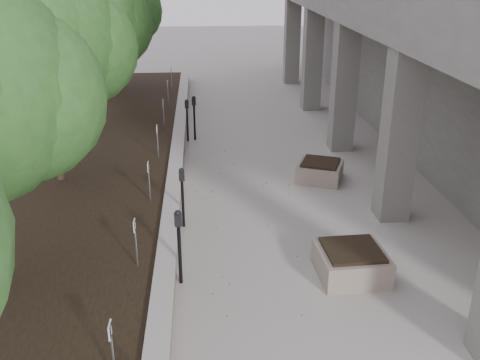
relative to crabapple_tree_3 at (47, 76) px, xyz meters
name	(u,v)px	position (x,y,z in m)	size (l,w,h in m)	color
retaining_wall	(176,167)	(2.97, 1.00, -2.87)	(0.39, 26.00, 0.50)	#A39481
planting_bed	(45,173)	(-0.70, 1.00, -2.92)	(7.00, 26.00, 0.40)	black
crabapple_tree_3	(47,76)	(0.00, 0.00, 0.00)	(4.60, 4.00, 5.44)	#2A5E24
crabapple_tree_4	(86,45)	(0.00, 5.00, 0.00)	(4.60, 4.00, 5.44)	#2A5E24
crabapple_tree_5	(109,27)	(0.00, 10.00, 0.00)	(4.60, 4.00, 5.44)	#2A5E24
parking_sign_2	(113,353)	(2.45, -7.50, -2.24)	(0.04, 0.22, 0.96)	black
parking_sign_3	(136,243)	(2.45, -4.50, -2.24)	(0.04, 0.22, 0.96)	black
parking_sign_4	(149,181)	(2.45, -1.50, -2.24)	(0.04, 0.22, 0.96)	black
parking_sign_5	(158,141)	(2.45, 1.50, -2.24)	(0.04, 0.22, 0.96)	black
parking_sign_6	(164,113)	(2.45, 4.50, -2.24)	(0.04, 0.22, 0.96)	black
parking_sign_7	(168,93)	(2.45, 7.50, -2.24)	(0.04, 0.22, 0.96)	black
parking_sign_8	(171,77)	(2.45, 10.50, -2.24)	(0.04, 0.22, 0.96)	black
parking_meter_2	(179,247)	(3.25, -4.53, -2.35)	(0.15, 0.11, 1.55)	black
parking_meter_3	(183,198)	(3.25, -2.18, -2.39)	(0.14, 0.10, 1.46)	black
parking_meter_4	(187,120)	(3.25, 4.12, -2.40)	(0.14, 0.10, 1.45)	black
parking_meter_5	(194,118)	(3.49, 4.24, -2.35)	(0.15, 0.11, 1.53)	black
planter_front	(351,262)	(6.56, -4.49, -2.82)	(1.28, 1.28, 0.60)	#A39481
planter_back	(320,171)	(6.99, 0.40, -2.85)	(1.17, 1.17, 0.55)	#A39481
berry_scatter	(249,241)	(4.70, -3.00, -3.11)	(3.30, 14.10, 0.02)	maroon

